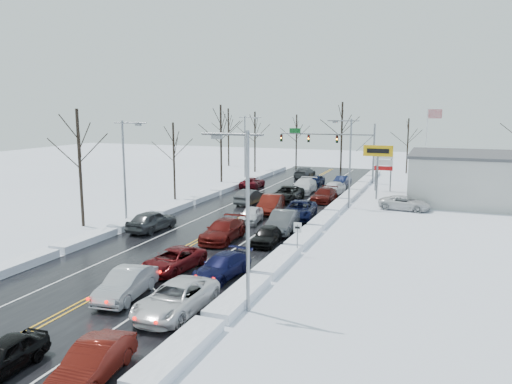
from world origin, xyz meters
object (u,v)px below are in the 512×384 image
at_px(flagpole, 427,140).
at_px(queued_car_0, 4,373).
at_px(tires_plus_sign, 378,155).
at_px(traffic_signal_mast, 337,142).
at_px(oncoming_car_0, 250,204).
at_px(dealership_building, 510,179).

xyz_separation_m(flagpole, queued_car_0, (-13.29, -56.81, -5.93)).
height_order(tires_plus_sign, queued_car_0, tires_plus_sign).
xyz_separation_m(traffic_signal_mast, oncoming_car_0, (-5.13, -19.55, -5.48)).
height_order(queued_car_0, oncoming_car_0, oncoming_car_0).
bearing_deg(tires_plus_sign, dealership_building, 8.47).
distance_m(flagpole, oncoming_car_0, 28.00).
xyz_separation_m(traffic_signal_mast, dealership_building, (20.53, -9.99, -2.82)).
relative_size(queued_car_0, oncoming_car_0, 0.83).
relative_size(dealership_building, oncoming_car_0, 4.33).
height_order(flagpole, queued_car_0, flagpole).
xyz_separation_m(flagpole, dealership_building, (8.80, -12.00, -3.27)).
bearing_deg(oncoming_car_0, dealership_building, -155.59).
bearing_deg(traffic_signal_mast, flagpole, 9.73).
bearing_deg(oncoming_car_0, traffic_signal_mast, -100.73).
height_order(flagpole, oncoming_car_0, flagpole).
relative_size(flagpole, oncoming_car_0, 2.12).
distance_m(dealership_building, queued_car_0, 50.03).
bearing_deg(dealership_building, flagpole, 126.27).
relative_size(tires_plus_sign, flagpole, 0.60).
bearing_deg(dealership_building, traffic_signal_mast, 154.05).
distance_m(traffic_signal_mast, tires_plus_sign, 13.92).
height_order(traffic_signal_mast, dealership_building, traffic_signal_mast).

